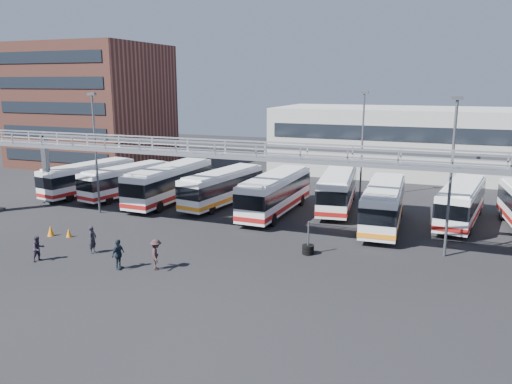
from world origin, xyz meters
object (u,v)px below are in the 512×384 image
(cone_left, at_px, (51,231))
(pedestrian_a, at_px, (93,239))
(light_pole_mid, at_px, (451,169))
(pedestrian_c, at_px, (156,254))
(light_pole_left, at_px, (95,147))
(bus_0, at_px, (89,177))
(bus_6, at_px, (384,203))
(pedestrian_b, at_px, (38,249))
(bus_2, at_px, (170,182))
(pedestrian_d, at_px, (118,254))
(bus_7, at_px, (461,201))
(bus_5, at_px, (338,188))
(bus_1, at_px, (126,180))
(light_pole_back, at_px, (362,139))
(cone_right, at_px, (69,233))
(bus_4, at_px, (275,192))
(bus_3, at_px, (223,186))
(tire_stack, at_px, (308,249))

(cone_left, bearing_deg, pedestrian_a, -19.74)
(light_pole_mid, relative_size, pedestrian_c, 5.40)
(light_pole_left, distance_m, bus_0, 8.94)
(pedestrian_a, bearing_deg, pedestrian_c, -110.70)
(bus_6, height_order, pedestrian_b, bus_6)
(bus_2, bearing_deg, pedestrian_d, -67.57)
(bus_7, xyz_separation_m, cone_left, (-28.05, -14.52, -1.40))
(bus_5, bearing_deg, pedestrian_c, -117.06)
(light_pole_mid, bearing_deg, cone_left, -167.93)
(light_pole_mid, bearing_deg, bus_1, 166.48)
(bus_1, relative_size, bus_5, 0.92)
(light_pole_back, bearing_deg, bus_5, -102.78)
(pedestrian_b, height_order, cone_right, pedestrian_b)
(bus_0, relative_size, cone_left, 13.46)
(bus_2, xyz_separation_m, bus_4, (10.52, -0.31, -0.03))
(bus_1, distance_m, cone_left, 13.17)
(bus_7, bearing_deg, bus_2, -166.59)
(light_pole_back, height_order, bus_3, light_pole_back)
(bus_5, distance_m, bus_7, 10.23)
(bus_4, relative_size, bus_6, 1.01)
(bus_0, bearing_deg, pedestrian_c, -31.16)
(bus_1, distance_m, pedestrian_c, 20.75)
(bus_0, height_order, pedestrian_a, bus_0)
(bus_5, relative_size, pedestrian_b, 6.92)
(bus_3, relative_size, pedestrian_b, 6.62)
(bus_7, bearing_deg, cone_right, -143.45)
(light_pole_left, height_order, bus_6, light_pole_left)
(bus_4, height_order, bus_7, bus_4)
(bus_3, bearing_deg, pedestrian_a, -90.14)
(light_pole_back, distance_m, pedestrian_c, 25.57)
(light_pole_mid, xyz_separation_m, bus_7, (1.01, 8.74, -3.93))
(bus_0, relative_size, pedestrian_c, 5.64)
(light_pole_mid, height_order, bus_6, light_pole_mid)
(bus_6, height_order, tire_stack, bus_6)
(bus_7, bearing_deg, light_pole_mid, -88.22)
(bus_1, relative_size, bus_7, 0.94)
(bus_6, distance_m, tire_stack, 9.22)
(pedestrian_d, bearing_deg, bus_3, 3.76)
(bus_5, bearing_deg, bus_0, -178.99)
(light_pole_back, bearing_deg, cone_left, -132.50)
(bus_3, bearing_deg, bus_0, -168.07)
(light_pole_left, bearing_deg, pedestrian_d, -47.38)
(pedestrian_d, bearing_deg, light_pole_mid, -61.89)
(bus_4, height_order, pedestrian_c, bus_4)
(bus_3, height_order, bus_5, bus_5)
(bus_0, relative_size, bus_6, 0.94)
(bus_0, distance_m, pedestrian_c, 23.36)
(pedestrian_a, bearing_deg, bus_4, -39.62)
(light_pole_mid, bearing_deg, pedestrian_c, -151.50)
(pedestrian_b, height_order, tire_stack, tire_stack)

